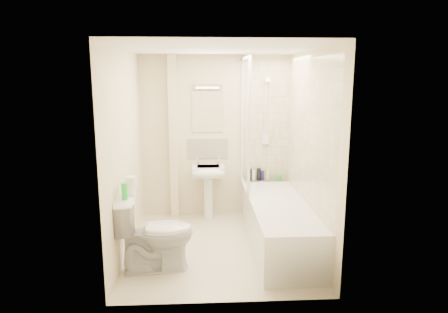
{
  "coord_description": "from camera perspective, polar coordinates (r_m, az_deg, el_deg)",
  "views": [
    {
      "loc": [
        -0.19,
        -4.65,
        2.08
      ],
      "look_at": [
        0.07,
        0.2,
        1.11
      ],
      "focal_mm": 32.0,
      "sensor_mm": 36.0,
      "label": 1
    }
  ],
  "objects": [
    {
      "name": "wall_left",
      "position": [
        4.82,
        -13.92,
        0.43
      ],
      "size": [
        0.02,
        2.5,
        2.4
      ],
      "primitive_type": "cube",
      "color": "beige",
      "rests_on": "ground"
    },
    {
      "name": "toilet",
      "position": [
        4.47,
        -9.84,
        -10.72
      ],
      "size": [
        0.68,
        0.94,
        0.83
      ],
      "primitive_type": "imported",
      "rotation": [
        0.0,
        0.0,
        1.7
      ],
      "color": "white",
      "rests_on": "ground"
    },
    {
      "name": "wall_back",
      "position": [
        5.97,
        -1.25,
        2.79
      ],
      "size": [
        2.2,
        0.02,
        2.4
      ],
      "primitive_type": "cube",
      "color": "beige",
      "rests_on": "ground"
    },
    {
      "name": "green_bottle",
      "position": [
        4.26,
        -14.03,
        -4.84
      ],
      "size": [
        0.06,
        0.06,
        0.18
      ],
      "primitive_type": "cylinder",
      "color": "green",
      "rests_on": "toilet"
    },
    {
      "name": "toilet_roll_lower",
      "position": [
        4.42,
        -13.28,
        -4.76
      ],
      "size": [
        0.11,
        0.11,
        0.1
      ],
      "primitive_type": "cylinder",
      "color": "white",
      "rests_on": "toilet"
    },
    {
      "name": "bottle_green",
      "position": [
        6.11,
        7.83,
        -2.95
      ],
      "size": [
        0.07,
        0.07,
        0.08
      ],
      "primitive_type": "cylinder",
      "color": "green",
      "rests_on": "bathtub"
    },
    {
      "name": "splashback",
      "position": [
        5.99,
        -2.32,
        1.16
      ],
      "size": [
        0.6,
        0.02,
        0.3
      ],
      "primitive_type": "cube",
      "color": "beige",
      "rests_on": "wall_back"
    },
    {
      "name": "tile_back",
      "position": [
        6.0,
        5.94,
        4.94
      ],
      "size": [
        0.7,
        0.01,
        1.75
      ],
      "primitive_type": "cube",
      "color": "beige",
      "rests_on": "wall_back"
    },
    {
      "name": "bathtub",
      "position": [
        5.08,
        7.87,
        -9.47
      ],
      "size": [
        0.7,
        2.1,
        0.55
      ],
      "color": "white",
      "rests_on": "ground"
    },
    {
      "name": "bottle_black_b",
      "position": [
        6.05,
        4.99,
        -2.55
      ],
      "size": [
        0.06,
        0.06,
        0.18
      ],
      "primitive_type": "cylinder",
      "color": "black",
      "rests_on": "bathtub"
    },
    {
      "name": "bottle_black_a",
      "position": [
        6.03,
        3.65,
        -2.6
      ],
      "size": [
        0.07,
        0.07,
        0.17
      ],
      "primitive_type": "cylinder",
      "color": "black",
      "rests_on": "bathtub"
    },
    {
      "name": "wall_right",
      "position": [
        4.91,
        12.19,
        0.69
      ],
      "size": [
        0.02,
        2.5,
        2.4
      ],
      "primitive_type": "cube",
      "color": "beige",
      "rests_on": "ground"
    },
    {
      "name": "bottle_white_a",
      "position": [
        6.04,
        4.25,
        -2.67
      ],
      "size": [
        0.06,
        0.06,
        0.16
      ],
      "primitive_type": "cylinder",
      "color": "white",
      "rests_on": "bathtub"
    },
    {
      "name": "pedestal_sink",
      "position": [
        5.85,
        -2.25,
        -2.99
      ],
      "size": [
        0.47,
        0.45,
        0.91
      ],
      "color": "white",
      "rests_on": "ground"
    },
    {
      "name": "strip_light",
      "position": [
        5.87,
        -2.38,
        9.99
      ],
      "size": [
        0.42,
        0.07,
        0.07
      ],
      "primitive_type": "cube",
      "color": "silver",
      "rests_on": "wall_back"
    },
    {
      "name": "shower_fixture",
      "position": [
        5.95,
        6.01,
        6.05
      ],
      "size": [
        0.1,
        0.16,
        0.99
      ],
      "color": "white",
      "rests_on": "wall_back"
    },
    {
      "name": "floor",
      "position": [
        5.1,
        -0.71,
        -12.79
      ],
      "size": [
        2.5,
        2.5,
        0.0
      ],
      "primitive_type": "plane",
      "color": "beige",
      "rests_on": "ground"
    },
    {
      "name": "toilet_roll_upper",
      "position": [
        4.4,
        -13.15,
        -3.48
      ],
      "size": [
        0.12,
        0.12,
        0.1
      ],
      "primitive_type": "cylinder",
      "color": "white",
      "rests_on": "toilet_roll_lower"
    },
    {
      "name": "ceiling",
      "position": [
        4.67,
        -0.79,
        15.21
      ],
      "size": [
        2.2,
        2.5,
        0.02
      ],
      "primitive_type": "cube",
      "color": "white",
      "rests_on": "wall_back"
    },
    {
      "name": "mirror",
      "position": [
        5.91,
        -2.36,
        6.41
      ],
      "size": [
        0.46,
        0.01,
        0.6
      ],
      "primitive_type": "cube",
      "color": "white",
      "rests_on": "wall_back"
    },
    {
      "name": "pipe_boxing",
      "position": [
        5.92,
        -7.24,
        2.64
      ],
      "size": [
        0.12,
        0.12,
        2.4
      ],
      "primitive_type": "cube",
      "color": "beige",
      "rests_on": "ground"
    },
    {
      "name": "shower_screen",
      "position": [
        5.52,
        3.06,
        4.7
      ],
      "size": [
        0.04,
        0.92,
        1.8
      ],
      "color": "white",
      "rests_on": "bathtub"
    },
    {
      "name": "bottle_blue",
      "position": [
        6.06,
        5.52,
        -2.71
      ],
      "size": [
        0.05,
        0.05,
        0.14
      ],
      "primitive_type": "cylinder",
      "color": "navy",
      "rests_on": "bathtub"
    },
    {
      "name": "bottle_cream",
      "position": [
        6.07,
        6.26,
        -2.58
      ],
      "size": [
        0.05,
        0.05,
        0.17
      ],
      "primitive_type": "cylinder",
      "color": "beige",
      "rests_on": "bathtub"
    },
    {
      "name": "tile_right",
      "position": [
        4.88,
        12.13,
        3.31
      ],
      "size": [
        0.01,
        2.1,
        1.75
      ],
      "primitive_type": "cube",
      "color": "beige",
      "rests_on": "wall_right"
    }
  ]
}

